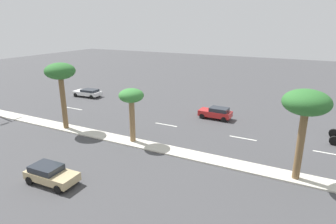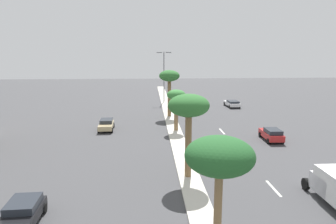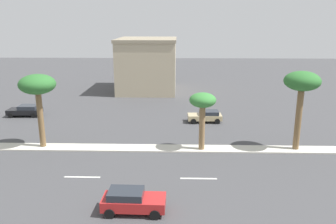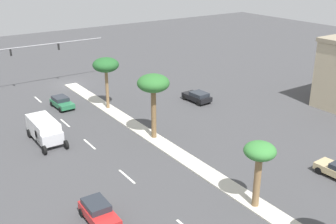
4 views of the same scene
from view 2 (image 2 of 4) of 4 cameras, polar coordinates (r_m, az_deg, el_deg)
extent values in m
plane|color=#424244|center=(36.24, 1.76, -5.23)|extent=(160.00, 160.00, 0.00)
cube|color=beige|center=(45.58, 0.65, -1.67)|extent=(1.80, 87.36, 0.12)
cube|color=silver|center=(25.49, 19.01, -13.26)|extent=(0.20, 2.80, 0.01)
cube|color=silver|center=(32.39, 13.69, -7.60)|extent=(0.20, 2.80, 0.01)
cube|color=silver|center=(40.64, 10.01, -3.55)|extent=(0.20, 2.80, 0.01)
cube|color=silver|center=(54.35, 6.52, 0.33)|extent=(0.20, 2.80, 0.01)
cylinder|color=olive|center=(15.49, 9.19, -18.78)|extent=(0.39, 0.39, 5.00)
ellipsoid|color=#235B28|center=(14.21, 9.59, -8.03)|extent=(3.21, 3.21, 1.76)
cylinder|color=brown|center=(25.13, 3.78, -6.13)|extent=(0.53, 0.53, 5.39)
ellipsoid|color=#2D6B2D|center=(24.34, 3.88, 1.24)|extent=(3.31, 3.31, 1.82)
cylinder|color=olive|center=(39.75, 1.51, -0.40)|extent=(0.54, 0.54, 4.24)
ellipsoid|color=#387F38|center=(39.31, 1.53, 3.23)|extent=(2.41, 2.41, 1.33)
cylinder|color=brown|center=(48.19, 0.25, 2.64)|extent=(0.56, 0.56, 5.82)
ellipsoid|color=#2D6B2D|center=(47.78, 0.25, 6.76)|extent=(3.19, 3.19, 1.76)
cylinder|color=slate|center=(61.98, -0.76, 6.53)|extent=(0.20, 0.20, 9.97)
cube|color=slate|center=(61.72, -1.62, 11.00)|extent=(1.10, 0.24, 0.16)
cube|color=slate|center=(61.81, 0.08, 11.00)|extent=(1.10, 0.24, 0.16)
cube|color=red|center=(37.94, 18.64, -4.04)|extent=(1.81, 3.99, 0.68)
cube|color=#262B33|center=(37.35, 18.96, -3.39)|extent=(1.60, 2.21, 0.47)
cylinder|color=black|center=(39.00, 16.77, -4.03)|extent=(0.23, 0.64, 0.64)
cylinder|color=black|center=(39.56, 19.01, -3.95)|extent=(0.23, 0.64, 0.64)
cylinder|color=black|center=(36.50, 18.16, -5.17)|extent=(0.23, 0.64, 0.64)
cylinder|color=black|center=(37.10, 20.54, -5.06)|extent=(0.23, 0.64, 0.64)
cube|color=black|center=(21.28, -25.64, -17.08)|extent=(2.11, 4.10, 0.60)
cube|color=#262B33|center=(21.46, -25.31, -15.20)|extent=(1.84, 2.28, 0.46)
cylinder|color=black|center=(22.31, -22.01, -16.26)|extent=(0.25, 0.65, 0.64)
cylinder|color=black|center=(22.89, -26.62, -15.94)|extent=(0.25, 0.65, 0.64)
cube|color=silver|center=(58.48, 11.80, 1.54)|extent=(2.18, 4.58, 0.56)
cube|color=#262B33|center=(57.88, 11.99, 1.90)|extent=(1.88, 2.56, 0.35)
cylinder|color=black|center=(59.72, 10.48, 1.52)|extent=(0.25, 0.65, 0.64)
cylinder|color=black|center=(60.28, 12.17, 1.55)|extent=(0.25, 0.65, 0.64)
cylinder|color=black|center=(56.77, 11.40, 0.98)|extent=(0.25, 0.65, 0.64)
cylinder|color=black|center=(57.36, 13.16, 1.01)|extent=(0.25, 0.65, 0.64)
cube|color=tan|center=(41.31, -11.41, -2.48)|extent=(1.92, 4.03, 0.60)
cube|color=#262B33|center=(41.67, -11.37, -1.62)|extent=(1.68, 2.24, 0.44)
cylinder|color=black|center=(39.97, -10.38, -3.35)|extent=(0.24, 0.65, 0.64)
cylinder|color=black|center=(40.15, -12.78, -3.39)|extent=(0.24, 0.65, 0.64)
cylinder|color=black|center=(42.65, -10.09, -2.41)|extent=(0.24, 0.65, 0.64)
cylinder|color=black|center=(42.82, -12.34, -2.44)|extent=(0.24, 0.65, 0.64)
cube|color=silver|center=(25.14, 28.19, -11.75)|extent=(2.21, 2.29, 1.23)
cylinder|color=black|center=(26.00, 24.24, -12.09)|extent=(0.28, 0.90, 0.90)
cylinder|color=black|center=(27.07, 28.46, -11.55)|extent=(0.28, 0.90, 0.90)
camera|label=1|loc=(29.97, -42.65, 10.49)|focal=30.77mm
camera|label=3|loc=(49.47, 39.68, 10.35)|focal=36.61mm
camera|label=4|loc=(62.20, 20.20, 17.90)|focal=43.33mm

